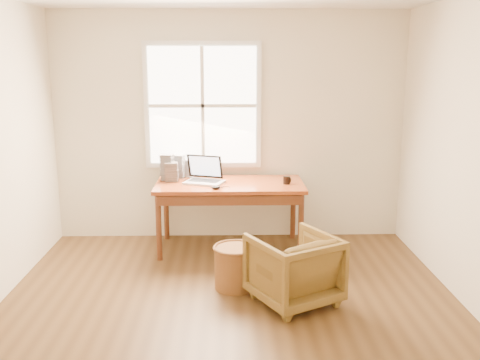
% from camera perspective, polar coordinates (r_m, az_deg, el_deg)
% --- Properties ---
extents(room_shell, '(4.04, 4.54, 2.64)m').
position_cam_1_polar(room_shell, '(4.08, -1.38, 2.26)').
color(room_shell, '#52381C').
rests_on(room_shell, ground).
extents(desk, '(1.60, 0.80, 0.04)m').
position_cam_1_polar(desk, '(5.81, -1.10, -0.49)').
color(desk, brown).
rests_on(desk, room_shell).
extents(armchair, '(0.90, 0.90, 0.61)m').
position_cam_1_polar(armchair, '(4.67, 5.75, -9.40)').
color(armchair, brown).
rests_on(armchair, room_shell).
extents(wicker_stool, '(0.40, 0.40, 0.39)m').
position_cam_1_polar(wicker_stool, '(4.97, -0.46, -9.32)').
color(wicker_stool, brown).
rests_on(wicker_stool, room_shell).
extents(laptop, '(0.57, 0.59, 0.33)m').
position_cam_1_polar(laptop, '(5.76, -3.85, 1.26)').
color(laptop, '#B7B9BF').
rests_on(laptop, desk).
extents(mouse, '(0.11, 0.08, 0.03)m').
position_cam_1_polar(mouse, '(5.52, -2.57, -0.80)').
color(mouse, black).
rests_on(mouse, desk).
extents(coffee_mug, '(0.09, 0.09, 0.08)m').
position_cam_1_polar(coffee_mug, '(5.76, 4.98, -0.01)').
color(coffee_mug, black).
rests_on(coffee_mug, desk).
extents(cd_stack_a, '(0.16, 0.14, 0.26)m').
position_cam_1_polar(cd_stack_a, '(6.09, -6.56, 1.47)').
color(cd_stack_a, silver).
rests_on(cd_stack_a, desk).
extents(cd_stack_b, '(0.14, 0.12, 0.21)m').
position_cam_1_polar(cd_stack_b, '(5.90, -7.30, 0.89)').
color(cd_stack_b, '#29292E').
rests_on(cd_stack_b, desk).
extents(cd_stack_c, '(0.15, 0.14, 0.29)m').
position_cam_1_polar(cd_stack_c, '(5.95, -7.76, 1.34)').
color(cd_stack_c, gray).
rests_on(cd_stack_c, desk).
extents(cd_stack_d, '(0.18, 0.17, 0.19)m').
position_cam_1_polar(cd_stack_d, '(6.15, -5.61, 1.31)').
color(cd_stack_d, silver).
rests_on(cd_stack_d, desk).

